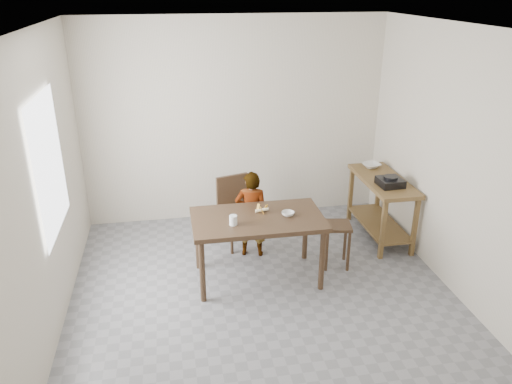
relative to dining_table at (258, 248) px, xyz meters
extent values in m
cube|color=slate|center=(0.00, -0.30, -0.40)|extent=(4.00, 4.00, 0.04)
cube|color=white|center=(0.00, -0.30, 2.35)|extent=(4.00, 4.00, 0.04)
cube|color=beige|center=(0.00, 1.72, 0.98)|extent=(4.00, 0.04, 2.70)
cube|color=beige|center=(0.00, -2.32, 0.98)|extent=(4.00, 0.04, 2.70)
cube|color=beige|center=(-2.02, -0.30, 0.98)|extent=(0.04, 4.00, 2.70)
cube|color=beige|center=(2.02, -0.30, 0.98)|extent=(0.04, 4.00, 2.70)
cube|color=white|center=(-1.97, -0.10, 1.12)|extent=(0.02, 1.10, 1.30)
imported|color=silver|center=(0.02, 0.53, 0.16)|extent=(0.44, 0.33, 1.07)
cylinder|color=white|center=(-0.28, -0.13, 0.43)|extent=(0.09, 0.09, 0.10)
imported|color=silver|center=(0.33, -0.02, 0.40)|extent=(0.17, 0.17, 0.04)
imported|color=silver|center=(1.72, 1.12, 0.45)|extent=(0.28, 0.28, 0.06)
cube|color=black|center=(1.70, 0.47, 0.47)|extent=(0.29, 0.29, 0.09)
camera|label=1|loc=(-0.86, -4.69, 2.68)|focal=35.00mm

